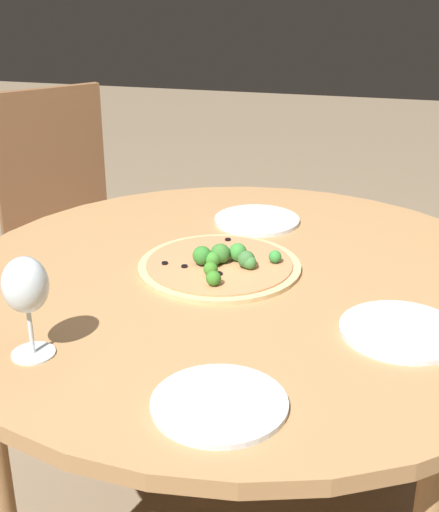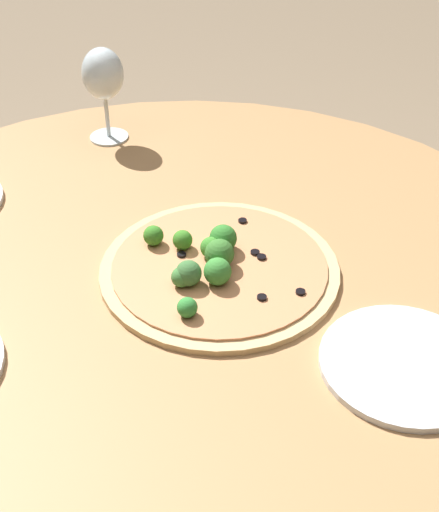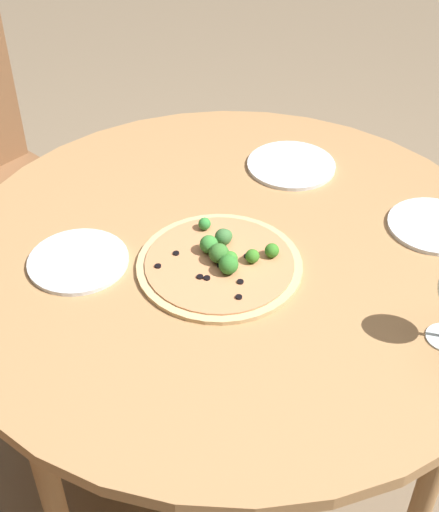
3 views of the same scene
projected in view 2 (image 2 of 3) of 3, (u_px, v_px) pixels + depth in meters
name	position (u px, v px, depth m)	size (l,w,h in m)	color
dining_table	(177.00, 315.00, 1.08)	(1.27, 1.27, 0.73)	#A87A4C
pizza	(217.00, 266.00, 1.06)	(0.36, 0.36, 0.06)	tan
wine_glass	(103.00, 76.00, 1.34)	(0.08, 0.08, 0.18)	silver
plate_side	(405.00, 364.00, 0.91)	(0.22, 0.22, 0.01)	silver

